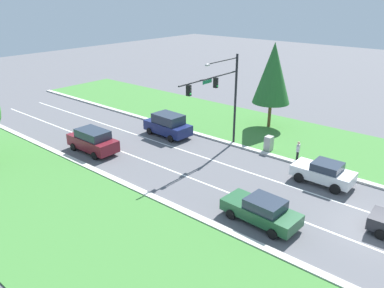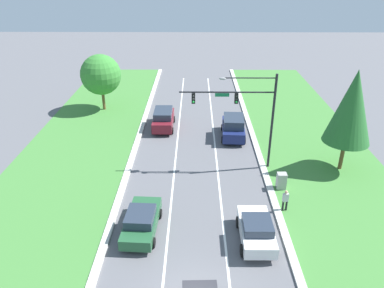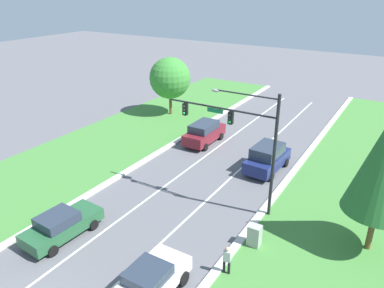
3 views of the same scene
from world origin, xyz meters
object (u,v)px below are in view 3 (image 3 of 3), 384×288
Objects in this scene: forest_sedan at (61,225)px; pedestrian at (227,259)px; white_sedan at (151,281)px; utility_cabinet at (254,236)px; burgundy_suv at (204,133)px; oak_near_left_tree at (170,78)px; navy_suv at (267,158)px; traffic_signal_mast at (243,132)px.

pedestrian is at bearing 16.27° from forest_sedan.
forest_sedan is at bearing 173.26° from white_sedan.
burgundy_suv is at bearing 130.45° from utility_cabinet.
oak_near_left_tree reaches higher than forest_sedan.
forest_sedan is 2.84× the size of pedestrian.
navy_suv is 3.60× the size of utility_cabinet.
oak_near_left_tree is (-14.37, 22.66, 3.32)m from white_sedan.
traffic_signal_mast is at bearing 88.61° from white_sedan.
traffic_signal_mast reaches higher than white_sedan.
white_sedan is at bearing -91.67° from traffic_signal_mast.
navy_suv is 7.36m from burgundy_suv.
white_sedan is 3.16× the size of utility_cabinet.
oak_near_left_tree is (-7.32, 5.18, 3.16)m from burgundy_suv.
burgundy_suv is 9.51m from oak_near_left_tree.
utility_cabinet is 2.86m from pedestrian.
navy_suv is at bearing -90.02° from pedestrian.
traffic_signal_mast is at bearing 126.74° from utility_cabinet.
white_sedan is 6.57m from utility_cabinet.
utility_cabinet is 24.20m from oak_near_left_tree.
pedestrian is 0.26× the size of oak_near_left_tree.
white_sedan is (0.04, -15.25, -0.22)m from navy_suv.
burgundy_suv is (0.13, 16.60, 0.22)m from forest_sedan.
white_sedan is at bearing -57.61° from oak_near_left_tree.
white_sedan is at bearing -3.83° from forest_sedan.
navy_suv reaches higher than burgundy_suv.
burgundy_suv is at bearing 131.87° from traffic_signal_mast.
navy_suv is at bearing 93.02° from traffic_signal_mast.
burgundy_suv is at bearing -35.27° from oak_near_left_tree.
oak_near_left_tree reaches higher than navy_suv.
navy_suv is 1.01× the size of forest_sedan.
navy_suv reaches higher than white_sedan.
oak_near_left_tree is at bearing 122.67° from white_sedan.
pedestrian is at bearing -56.46° from burgundy_suv.
white_sedan is at bearing -115.01° from utility_cabinet.
forest_sedan is (-7.45, -8.43, -4.54)m from traffic_signal_mast.
pedestrian is (2.49, -12.13, -0.15)m from navy_suv.
forest_sedan is 16.60m from burgundy_suv.
forest_sedan is at bearing -71.71° from oak_near_left_tree.
pedestrian is (9.50, -14.36, -0.09)m from burgundy_suv.
traffic_signal_mast is 1.66× the size of burgundy_suv.
utility_cabinet is at bearing -108.29° from pedestrian.
navy_suv is (-0.31, 5.94, -4.26)m from traffic_signal_mast.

